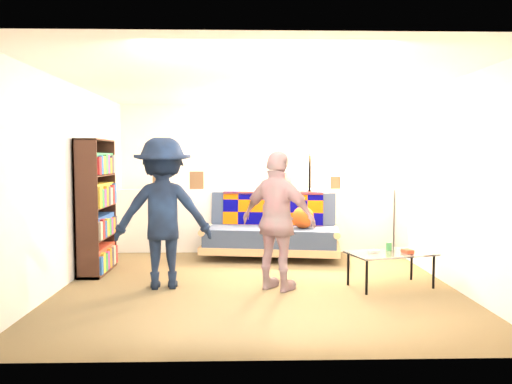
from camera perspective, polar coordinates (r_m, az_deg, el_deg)
ground at (r=6.28m, az=0.10°, el=-9.86°), size 5.00×5.00×0.00m
room_shell at (r=6.57m, az=-0.02°, el=5.46°), size 4.60×5.05×2.45m
half_wall_ledge at (r=7.96m, az=-0.27°, el=-3.25°), size 4.45×0.15×1.00m
ledge_decor at (r=7.88m, az=-1.91°, el=1.62°), size 2.97×0.02×0.45m
futon_sofa at (r=7.50m, az=1.91°, el=-4.45°), size 2.13×1.24×0.86m
bookshelf at (r=6.81m, az=-17.80°, el=-2.05°), size 0.29×0.87×1.73m
coffee_table at (r=6.02m, az=15.18°, el=-6.93°), size 1.07×0.77×0.50m
floor_lamp at (r=7.76m, az=6.11°, el=1.41°), size 0.38×0.32×1.63m
person_left at (r=5.83m, az=-10.57°, el=-2.38°), size 1.18×0.77×1.73m
person_right at (r=5.62m, az=2.55°, el=-3.33°), size 0.98×0.84×1.58m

